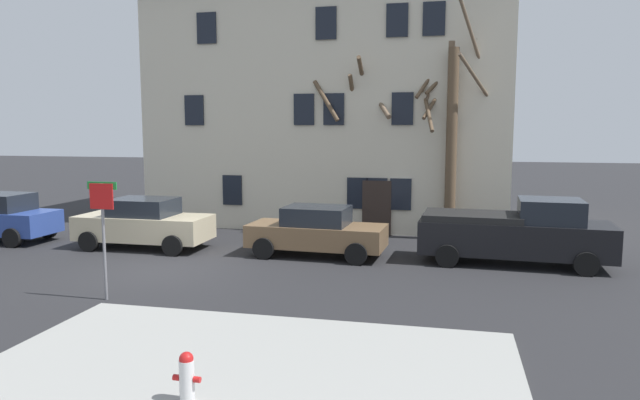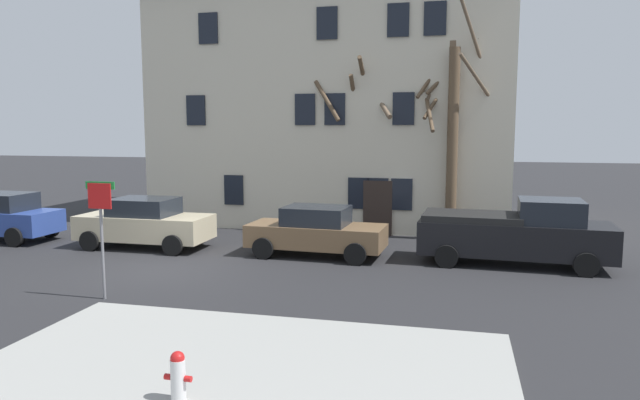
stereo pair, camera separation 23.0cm
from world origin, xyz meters
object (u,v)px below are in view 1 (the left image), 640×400
Objects in this scene: car_beige_sedan at (144,223)px; tree_bare_end at (449,135)px; tree_bare_far at (450,129)px; car_brown_sedan at (317,231)px; bicycle_leaning at (159,217)px; street_sign_pole at (103,218)px; tree_bare_mid at (404,123)px; tree_bare_near at (336,135)px; pickup_truck_black at (516,232)px; building_main at (335,90)px; fire_hydrant at (187,376)px.

tree_bare_end is at bearing 21.43° from car_beige_sedan.
car_brown_sedan is (-4.07, -4.27, -3.26)m from tree_bare_far.
bicycle_leaning is at bearing 179.83° from tree_bare_far.
street_sign_pole is at bearing -123.65° from car_brown_sedan.
tree_bare_mid reaches higher than car_beige_sedan.
pickup_truck_black is (6.33, -4.20, -2.84)m from tree_bare_near.
tree_bare_far is 1.53× the size of pickup_truck_black.
building_main is at bearing 142.23° from tree_bare_far.
car_beige_sedan is 6.02m from car_brown_sedan.
building_main is at bearing 59.13° from car_beige_sedan.
bicycle_leaning is (-7.60, -0.13, -3.44)m from tree_bare_near.
car_beige_sedan is 4.78m from bicycle_leaning.
street_sign_pole is (2.20, -5.66, 1.12)m from car_beige_sedan.
tree_bare_near is (0.80, -3.80, -1.98)m from building_main.
bicycle_leaning is at bearing 111.80° from street_sign_pole.
car_brown_sedan is 10.32m from fire_hydrant.
street_sign_pole is 10.94m from bicycle_leaning.
bicycle_leaning is (-11.90, 0.44, -3.46)m from tree_bare_end.
bicycle_leaning is (-1.82, 4.39, -0.49)m from car_beige_sedan.
car_brown_sedan is 6.09m from pickup_truck_black.
tree_bare_end is 9.97× the size of fire_hydrant.
building_main is 2.14× the size of tree_bare_near.
car_brown_sedan is at bearing -136.36° from tree_bare_end.
tree_bare_far reaches higher than fire_hydrant.
tree_bare_mid is (2.53, 0.75, 0.47)m from tree_bare_near.
street_sign_pole is (-7.89, -10.01, -2.08)m from tree_bare_far.
car_beige_sedan is at bearing -178.46° from pickup_truck_black.
pickup_truck_black is 11.95m from fire_hydrant.
bicycle_leaning is at bearing 112.54° from car_beige_sedan.
tree_bare_near is 10.94m from street_sign_pole.
tree_bare_mid is at bearing 66.20° from car_brown_sedan.
car_brown_sedan is 2.54× the size of bicycle_leaning.
car_brown_sedan is at bearing -82.74° from building_main.
tree_bare_mid is at bearing -42.45° from building_main.
street_sign_pole reaches higher than fire_hydrant.
car_beige_sedan is 1.01× the size of car_brown_sedan.
tree_bare_mid is 2.01m from tree_bare_far.
tree_bare_far is at bearing 46.38° from car_brown_sedan.
pickup_truck_black reaches higher than car_beige_sedan.
tree_bare_mid is 1.87× the size of car_brown_sedan.
car_brown_sedan is (-4.05, -3.86, -3.02)m from tree_bare_end.
street_sign_pole is (-3.83, -5.75, 1.18)m from car_brown_sedan.
tree_bare_near is 1.26× the size of pickup_truck_black.
tree_bare_far is at bearing 87.64° from tree_bare_end.
tree_bare_far is 11.45m from car_beige_sedan.
street_sign_pole is (-6.11, -10.93, -2.30)m from tree_bare_mid.
tree_bare_near reaches higher than street_sign_pole.
street_sign_pole reaches higher than car_brown_sedan.
pickup_truck_black is at bearing 31.12° from street_sign_pole.
fire_hydrant is 6.43m from street_sign_pole.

